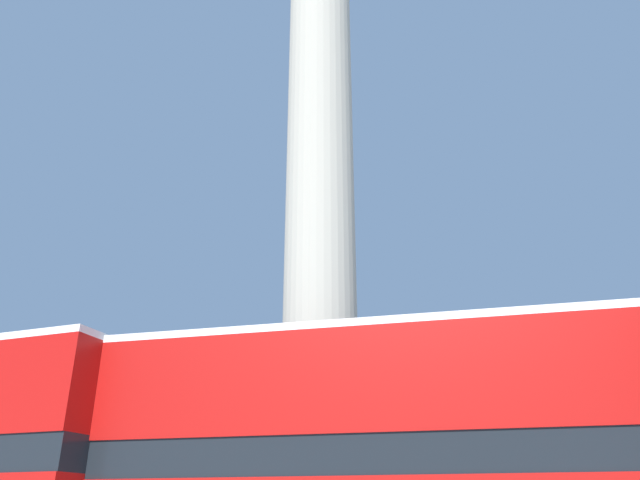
% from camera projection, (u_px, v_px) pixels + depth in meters
% --- Properties ---
extents(monument_column, '(5.44, 5.44, 26.12)m').
position_uv_depth(monument_column, '(320.00, 212.00, 16.18)').
color(monument_column, '#A39E8E').
rests_on(monument_column, ground_plane).
extents(bus_b, '(10.69, 3.27, 4.34)m').
position_uv_depth(bus_b, '(412.00, 463.00, 9.43)').
color(bus_b, '#A80F0C').
rests_on(bus_b, ground_plane).
extents(street_lamp, '(0.38, 0.38, 5.21)m').
position_uv_depth(street_lamp, '(114.00, 460.00, 12.84)').
color(street_lamp, black).
rests_on(street_lamp, ground_plane).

